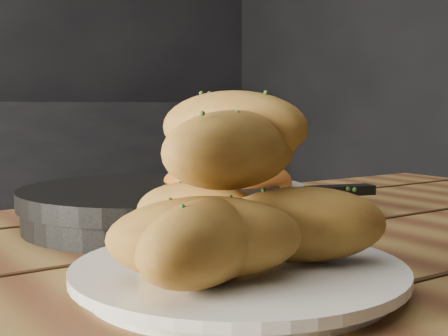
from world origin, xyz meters
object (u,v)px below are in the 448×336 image
Objects in this scene: skillet at (152,206)px; bowl at (228,190)px; bread_rolls at (231,200)px; plate at (239,275)px.

bowl reaches higher than skillet.
bread_rolls is at bearing -105.03° from skillet.
bread_rolls is 0.57× the size of skillet.
bowl is (0.17, 0.26, 0.02)m from plate.
bowl is at bearing 55.65° from bread_rolls.
plate is 0.61× the size of skillet.
bread_rolls is (-0.01, -0.00, 0.06)m from plate.
skillet is 0.11m from bowl.
skillet reaches higher than plate.
plate is 0.06m from bread_rolls.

